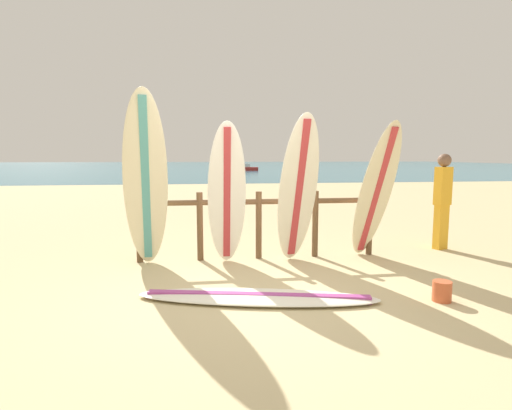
{
  "coord_description": "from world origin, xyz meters",
  "views": [
    {
      "loc": [
        -0.54,
        -4.19,
        1.53
      ],
      "look_at": [
        0.29,
        1.99,
        0.77
      ],
      "focal_mm": 28.47,
      "sensor_mm": 36.0,
      "label": 1
    }
  ],
  "objects_px": {
    "surfboard_leaning_center": "(376,193)",
    "beachgoer_standing": "(442,197)",
    "surfboard_leaning_far_left": "(146,182)",
    "surfboard_leaning_center_left": "(298,190)",
    "surfboard_rack": "(259,217)",
    "surfboard_leaning_left": "(227,194)",
    "small_boat_offshore": "(245,168)",
    "surfboard_lying_on_sand": "(258,297)",
    "sand_bucket": "(442,291)"
  },
  "relations": [
    {
      "from": "small_boat_offshore",
      "to": "surfboard_leaning_far_left",
      "type": "bearing_deg",
      "value": -98.21
    },
    {
      "from": "small_boat_offshore",
      "to": "surfboard_leaning_center",
      "type": "bearing_deg",
      "value": -93.22
    },
    {
      "from": "surfboard_leaning_left",
      "to": "surfboard_leaning_center",
      "type": "bearing_deg",
      "value": -2.69
    },
    {
      "from": "beachgoer_standing",
      "to": "sand_bucket",
      "type": "height_order",
      "value": "beachgoer_standing"
    },
    {
      "from": "surfboard_rack",
      "to": "small_boat_offshore",
      "type": "distance_m",
      "value": 36.09
    },
    {
      "from": "surfboard_leaning_far_left",
      "to": "surfboard_lying_on_sand",
      "type": "relative_size",
      "value": 0.9
    },
    {
      "from": "small_boat_offshore",
      "to": "sand_bucket",
      "type": "bearing_deg",
      "value": -93.03
    },
    {
      "from": "surfboard_leaning_center_left",
      "to": "small_boat_offshore",
      "type": "distance_m",
      "value": 36.41
    },
    {
      "from": "surfboard_leaning_center_left",
      "to": "beachgoer_standing",
      "type": "distance_m",
      "value": 2.6
    },
    {
      "from": "surfboard_leaning_center_left",
      "to": "small_boat_offshore",
      "type": "height_order",
      "value": "surfboard_leaning_center_left"
    },
    {
      "from": "surfboard_leaning_left",
      "to": "small_boat_offshore",
      "type": "relative_size",
      "value": 0.76
    },
    {
      "from": "surfboard_leaning_center",
      "to": "sand_bucket",
      "type": "height_order",
      "value": "surfboard_leaning_center"
    },
    {
      "from": "small_boat_offshore",
      "to": "surfboard_lying_on_sand",
      "type": "bearing_deg",
      "value": -95.96
    },
    {
      "from": "surfboard_lying_on_sand",
      "to": "beachgoer_standing",
      "type": "bearing_deg",
      "value": 30.81
    },
    {
      "from": "surfboard_rack",
      "to": "beachgoer_standing",
      "type": "distance_m",
      "value": 3.06
    },
    {
      "from": "beachgoer_standing",
      "to": "small_boat_offshore",
      "type": "height_order",
      "value": "beachgoer_standing"
    },
    {
      "from": "surfboard_rack",
      "to": "sand_bucket",
      "type": "xyz_separation_m",
      "value": [
        1.66,
        -2.05,
        -0.52
      ]
    },
    {
      "from": "surfboard_leaning_far_left",
      "to": "surfboard_leaning_center",
      "type": "height_order",
      "value": "surfboard_leaning_far_left"
    },
    {
      "from": "surfboard_rack",
      "to": "surfboard_leaning_center_left",
      "type": "distance_m",
      "value": 0.75
    },
    {
      "from": "surfboard_leaning_center_left",
      "to": "surfboard_leaning_left",
      "type": "bearing_deg",
      "value": 177.22
    },
    {
      "from": "surfboard_leaning_center_left",
      "to": "surfboard_leaning_center",
      "type": "relative_size",
      "value": 1.05
    },
    {
      "from": "surfboard_leaning_far_left",
      "to": "surfboard_leaning_center",
      "type": "distance_m",
      "value": 3.2
    },
    {
      "from": "surfboard_leaning_center_left",
      "to": "sand_bucket",
      "type": "bearing_deg",
      "value": -55.66
    },
    {
      "from": "surfboard_leaning_center",
      "to": "surfboard_leaning_left",
      "type": "bearing_deg",
      "value": 177.31
    },
    {
      "from": "surfboard_leaning_far_left",
      "to": "surfboard_leaning_center",
      "type": "relative_size",
      "value": 1.18
    },
    {
      "from": "beachgoer_standing",
      "to": "surfboard_leaning_center_left",
      "type": "bearing_deg",
      "value": -167.6
    },
    {
      "from": "small_boat_offshore",
      "to": "sand_bucket",
      "type": "xyz_separation_m",
      "value": [
        -2.01,
        -37.95,
        -0.15
      ]
    },
    {
      "from": "surfboard_leaning_center_left",
      "to": "sand_bucket",
      "type": "xyz_separation_m",
      "value": [
        1.16,
        -1.69,
        -0.94
      ]
    },
    {
      "from": "surfboard_leaning_center",
      "to": "surfboard_lying_on_sand",
      "type": "xyz_separation_m",
      "value": [
        -1.89,
        -1.36,
        -0.96
      ]
    },
    {
      "from": "surfboard_leaning_center_left",
      "to": "surfboard_lying_on_sand",
      "type": "bearing_deg",
      "value": -118.52
    },
    {
      "from": "surfboard_leaning_center_left",
      "to": "small_boat_offshore",
      "type": "relative_size",
      "value": 0.8
    },
    {
      "from": "surfboard_leaning_far_left",
      "to": "surfboard_leaning_center_left",
      "type": "distance_m",
      "value": 2.08
    },
    {
      "from": "surfboard_leaning_left",
      "to": "sand_bucket",
      "type": "relative_size",
      "value": 9.21
    },
    {
      "from": "surfboard_leaning_center",
      "to": "beachgoer_standing",
      "type": "bearing_deg",
      "value": 23.25
    },
    {
      "from": "surfboard_leaning_left",
      "to": "beachgoer_standing",
      "type": "xyz_separation_m",
      "value": [
        3.53,
        0.51,
        -0.14
      ]
    },
    {
      "from": "surfboard_leaning_left",
      "to": "surfboard_lying_on_sand",
      "type": "relative_size",
      "value": 0.76
    },
    {
      "from": "surfboard_leaning_center",
      "to": "sand_bucket",
      "type": "xyz_separation_m",
      "value": [
        0.04,
        -1.64,
        -0.89
      ]
    },
    {
      "from": "surfboard_leaning_far_left",
      "to": "sand_bucket",
      "type": "height_order",
      "value": "surfboard_leaning_far_left"
    },
    {
      "from": "surfboard_leaning_left",
      "to": "sand_bucket",
      "type": "bearing_deg",
      "value": -39.0
    },
    {
      "from": "surfboard_leaning_center_left",
      "to": "sand_bucket",
      "type": "height_order",
      "value": "surfboard_leaning_center_left"
    },
    {
      "from": "surfboard_rack",
      "to": "surfboard_leaning_center_left",
      "type": "bearing_deg",
      "value": -35.14
    },
    {
      "from": "small_boat_offshore",
      "to": "sand_bucket",
      "type": "height_order",
      "value": "small_boat_offshore"
    },
    {
      "from": "surfboard_rack",
      "to": "surfboard_leaning_far_left",
      "type": "distance_m",
      "value": 1.71
    },
    {
      "from": "surfboard_rack",
      "to": "surfboard_leaning_far_left",
      "type": "xyz_separation_m",
      "value": [
        -1.56,
        -0.39,
        0.56
      ]
    },
    {
      "from": "surfboard_rack",
      "to": "sand_bucket",
      "type": "height_order",
      "value": "surfboard_rack"
    },
    {
      "from": "surfboard_leaning_center_left",
      "to": "surfboard_leaning_center",
      "type": "height_order",
      "value": "surfboard_leaning_center_left"
    },
    {
      "from": "surfboard_leaning_center",
      "to": "beachgoer_standing",
      "type": "xyz_separation_m",
      "value": [
        1.42,
        0.61,
        -0.14
      ]
    },
    {
      "from": "beachgoer_standing",
      "to": "surfboard_lying_on_sand",
      "type": "bearing_deg",
      "value": -149.19
    },
    {
      "from": "beachgoer_standing",
      "to": "sand_bucket",
      "type": "bearing_deg",
      "value": -121.49
    },
    {
      "from": "surfboard_leaning_far_left",
      "to": "beachgoer_standing",
      "type": "height_order",
      "value": "surfboard_leaning_far_left"
    }
  ]
}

